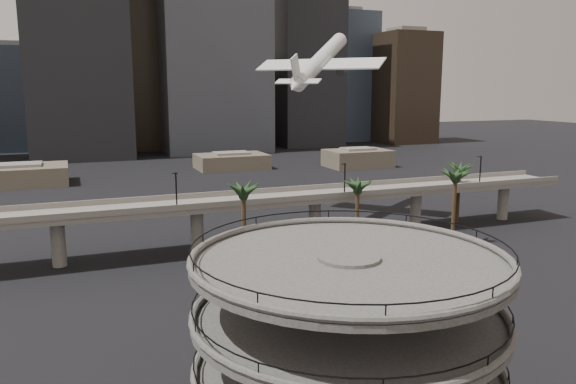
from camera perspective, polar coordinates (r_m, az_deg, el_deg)
name	(u,v)px	position (r m, az deg, el deg)	size (l,w,h in m)	color
parking_ramp	(347,343)	(41.54, 6.04, -14.98)	(22.20, 22.20, 17.35)	#474542
overpass	(258,205)	(99.18, -3.06, -1.31)	(130.00, 9.30, 14.70)	slate
palm_trees	(387,182)	(100.68, 9.98, 1.02)	(54.40, 18.40, 14.00)	#45321D
low_buildings	(193,165)	(184.97, -9.62, 2.69)	(135.00, 27.50, 6.80)	brown
skyline	(173,54)	(258.69, -11.61, 13.56)	(269.00, 86.00, 115.55)	gray
airborne_jet	(320,61)	(119.92, 3.28, 13.13)	(24.09, 23.59, 14.99)	silver
car_a	(301,327)	(65.67, 1.38, -13.60)	(1.97, 4.90, 1.67)	maroon
car_b	(392,294)	(76.93, 10.56, -10.13)	(1.62, 4.64, 1.53)	#222428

